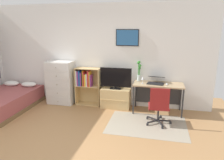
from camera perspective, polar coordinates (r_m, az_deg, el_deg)
ground_plane at (r=3.95m, az=-15.22°, el=-17.87°), size 7.20×7.20×0.00m
wall_back_with_posters at (r=5.65m, az=-4.48°, el=6.87°), size 6.12×0.09×2.70m
area_rug at (r=4.71m, az=9.61°, el=-12.03°), size 1.70×1.20×0.01m
bed at (r=6.09m, az=-27.45°, el=-5.07°), size 1.33×1.96×0.57m
dresser at (r=5.90m, az=-14.00°, el=-0.71°), size 0.72×0.46×1.19m
bookshelf at (r=5.66m, az=-7.10°, el=-0.75°), size 0.68×0.30×1.03m
tv_stand at (r=5.51m, az=1.04°, el=-4.99°), size 0.77×0.41×0.52m
television at (r=5.33m, az=1.01°, el=0.43°), size 0.82×0.16×0.56m
desk at (r=5.29m, az=12.62°, el=-2.27°), size 1.21×0.56×0.74m
office_chair at (r=4.57m, az=12.84°, el=-6.80°), size 0.57×0.58×0.86m
laptop at (r=5.22m, az=12.08°, el=-0.10°), size 0.45×0.48×0.17m
computer_mouse at (r=5.13m, az=14.93°, el=-1.12°), size 0.06×0.10×0.03m
bamboo_vase at (r=5.31m, az=7.48°, el=2.43°), size 0.11×0.11×0.53m
wine_glass at (r=5.10m, az=8.50°, el=0.48°), size 0.07×0.07×0.18m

